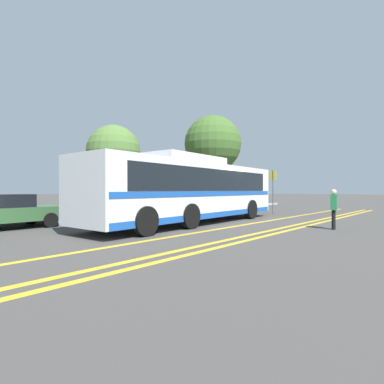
# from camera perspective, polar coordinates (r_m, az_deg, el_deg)

# --- Properties ---
(ground_plane) EXTENTS (220.00, 220.00, 0.00)m
(ground_plane) POSITION_cam_1_polar(r_m,az_deg,el_deg) (14.92, 4.03, -5.50)
(ground_plane) COLOR #423F3D
(lane_strip_0) EXTENTS (31.41, 0.20, 0.01)m
(lane_strip_0) POSITION_cam_1_polar(r_m,az_deg,el_deg) (12.56, 7.61, -6.59)
(lane_strip_0) COLOR gold
(lane_strip_0) RESTS_ON ground_plane
(lane_strip_1) EXTENTS (31.41, 0.20, 0.01)m
(lane_strip_1) POSITION_cam_1_polar(r_m,az_deg,el_deg) (11.70, 14.67, -7.11)
(lane_strip_1) COLOR gold
(lane_strip_1) RESTS_ON ground_plane
(lane_strip_2) EXTENTS (31.41, 0.20, 0.01)m
(lane_strip_2) POSITION_cam_1_polar(r_m,az_deg,el_deg) (11.49, 16.92, -7.25)
(lane_strip_2) COLOR gold
(lane_strip_2) RESTS_ON ground_plane
(curb_strip) EXTENTS (39.41, 0.36, 0.15)m
(curb_strip) POSITION_cam_1_polar(r_m,az_deg,el_deg) (17.82, -12.92, -4.31)
(curb_strip) COLOR #99999E
(curb_strip) RESTS_ON ground_plane
(transit_bus) EXTENTS (11.85, 3.32, 3.05)m
(transit_bus) POSITION_cam_1_polar(r_m,az_deg,el_deg) (13.80, -0.04, 0.51)
(transit_bus) COLOR silver
(transit_bus) RESTS_ON ground_plane
(parked_car_1) EXTENTS (4.07, 2.10, 1.36)m
(parked_car_1) POSITION_cam_1_polar(r_m,az_deg,el_deg) (13.86, -31.72, -3.13)
(parked_car_1) COLOR #335B33
(parked_car_1) RESTS_ON ground_plane
(pedestrian_0) EXTENTS (0.46, 0.31, 1.56)m
(pedestrian_0) POSITION_cam_1_polar(r_m,az_deg,el_deg) (12.82, 25.37, -2.57)
(pedestrian_0) COLOR black
(pedestrian_0) RESTS_ON ground_plane
(bus_stop_sign) EXTENTS (0.07, 0.40, 2.79)m
(bus_stop_sign) POSITION_cam_1_polar(r_m,az_deg,el_deg) (19.63, 15.19, 1.00)
(bus_stop_sign) COLOR #59595E
(bus_stop_sign) RESTS_ON ground_plane
(tree_0) EXTENTS (5.04, 5.04, 8.16)m
(tree_0) POSITION_cam_1_polar(r_m,az_deg,el_deg) (27.06, 3.97, 9.09)
(tree_0) COLOR #513823
(tree_0) RESTS_ON ground_plane
(tree_2) EXTENTS (3.98, 3.98, 6.40)m
(tree_2) POSITION_cam_1_polar(r_m,az_deg,el_deg) (23.41, -14.68, 7.40)
(tree_2) COLOR #513823
(tree_2) RESTS_ON ground_plane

